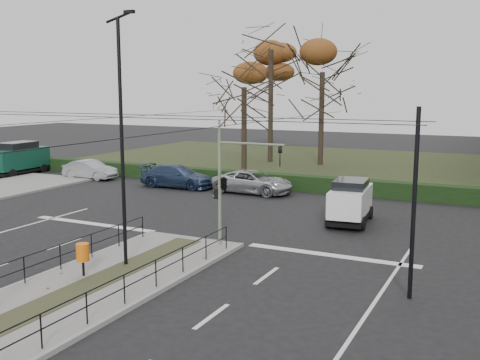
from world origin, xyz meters
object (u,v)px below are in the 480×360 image
Objects in this scene: streetlamp_median_far at (122,140)px; parked_car_fourth at (253,182)px; parked_car_second at (90,170)px; rust_tree at (271,50)px; parked_car_third at (178,176)px; bare_tree_near at (244,93)px; green_van at (19,158)px; traffic_light at (225,181)px; bare_tree_center at (322,79)px; litter_bin at (83,253)px; white_van at (350,200)px.

streetlamp_median_far reaches higher than parked_car_fourth.
rust_tree reaches higher than parked_car_second.
bare_tree_near reaches higher than parked_car_third.
parked_car_fourth is 19.65m from green_van.
parked_car_third is 0.59× the size of bare_tree_near.
traffic_light is 15.27m from parked_car_third.
bare_tree_center is at bearing 0.18° from rust_tree.
parked_car_second is at bearing -131.19° from bare_tree_near.
bare_tree_center is at bearing -21.67° from parked_car_third.
rust_tree is at bearing 103.26° from streetlamp_median_far.
streetlamp_median_far is at bearing -76.74° from rust_tree.
rust_tree is 6.33m from bare_tree_near.
rust_tree is (-6.58, 31.91, 8.99)m from litter_bin.
bare_tree_center is (-1.87, 31.92, 6.44)m from litter_bin.
bare_tree_near is at bearing 131.33° from white_van.
parked_car_fourth is at bearing -90.08° from parked_car_second.
traffic_light is 1.10× the size of parked_car_second.
bare_tree_center is at bearing 94.57° from streetlamp_median_far.
litter_bin is at bearing -116.29° from white_van.
bare_tree_center reaches higher than litter_bin.
bare_tree_center reaches higher than bare_tree_near.
green_van is 18.32m from bare_tree_near.
bare_tree_near reaches higher than parked_car_second.
parked_car_second is 1.03× the size of white_van.
parked_car_second is at bearing 134.21° from streetlamp_median_far.
traffic_light is at bearing -25.02° from green_van.
bare_tree_center is (19.40, 15.14, 6.09)m from green_van.
green_van is at bearing 94.02° from parked_car_fourth.
streetlamp_median_far is at bearing -85.43° from bare_tree_center.
streetlamp_median_far is 0.70× the size of rust_tree.
bare_tree_center is (-7.92, 19.67, 6.26)m from white_van.
bare_tree_center is (-2.42, 30.25, 2.67)m from streetlamp_median_far.
rust_tree is at bearing 20.79° from parked_car_fourth.
bare_tree_near reaches higher than traffic_light.
traffic_light is 0.52× the size of bare_tree_near.
parked_car_fourth is at bearing -71.04° from rust_tree.
white_van is at bearing 63.71° from litter_bin.
parked_car_second is at bearing -132.00° from bare_tree_center.
traffic_light reaches higher than parked_car_third.
traffic_light is 7.64m from white_van.
parked_car_third is (-7.11, 17.25, -0.20)m from litter_bin.
traffic_light is 27.04m from bare_tree_center.
white_van is (13.16, -5.00, 0.39)m from parked_car_third.
streetlamp_median_far reaches higher than litter_bin.
white_van is at bearing -112.84° from parked_car_third.
litter_bin is 0.11× the size of bare_tree_center.
bare_tree_center reaches higher than parked_car_second.
parked_car_second is 0.40× the size of bare_tree_center.
green_van is at bearing -142.03° from bare_tree_center.
white_van is at bearing 62.38° from traffic_light.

